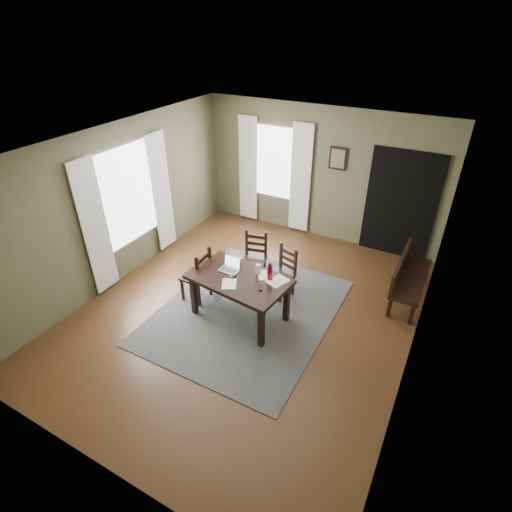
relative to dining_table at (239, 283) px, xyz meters
The scene contains 24 objects.
ground 0.69m from the dining_table, 75.77° to the left, with size 5.00×6.00×0.01m.
room_shell 1.15m from the dining_table, 75.77° to the left, with size 5.02×6.02×2.71m.
rug 0.68m from the dining_table, 75.77° to the left, with size 2.60×3.20×0.01m.
dining_table is the anchor object (origin of this frame).
chair_end 0.87m from the dining_table, behind, with size 0.42×0.42×0.95m.
chair_back_left 1.06m from the dining_table, 105.86° to the left, with size 0.49×0.49×0.93m.
chair_back_right 0.95m from the dining_table, 69.13° to the left, with size 0.49×0.49×0.88m.
bench 2.80m from the dining_table, 38.39° to the left, with size 0.45×1.41×0.80m.
laptop 0.31m from the dining_table, 149.09° to the left, with size 0.30×0.24×0.20m.
computer_mouse 0.15m from the dining_table, 161.99° to the right, with size 0.06×0.10×0.03m, color #3F3F42.
tv_remote 0.42m from the dining_table, ahead, with size 0.05×0.17×0.02m, color black.
drinking_glass 0.35m from the dining_table, 50.11° to the left, with size 0.07×0.07×0.16m, color silver.
water_bottle 0.51m from the dining_table, 24.12° to the left, with size 0.11×0.11×0.28m.
paper_c 0.40m from the dining_table, 38.00° to the left, with size 0.21×0.27×0.00m, color white.
paper_d 0.59m from the dining_table, 19.67° to the left, with size 0.24×0.31×0.00m, color white.
paper_e 0.23m from the dining_table, 103.38° to the right, with size 0.21×0.27×0.00m, color white.
window_left 2.58m from the dining_table, behind, with size 0.01×1.30×1.70m.
window_back 3.37m from the dining_table, 107.03° to the left, with size 1.00×0.01×1.50m.
curtain_left_near 2.50m from the dining_table, 169.18° to the right, with size 0.03×0.48×2.30m.
curtain_left_far 2.73m from the dining_table, 153.78° to the left, with size 0.03×0.48×2.30m.
curtain_back_left 3.52m from the dining_table, 116.98° to the left, with size 0.44×0.03×2.30m.
curtain_back_right 3.17m from the dining_table, 96.24° to the left, with size 0.44×0.03×2.30m.
framed_picture 3.33m from the dining_table, 82.88° to the left, with size 0.34×0.03×0.44m.
doorway_back 3.58m from the dining_table, 61.63° to the left, with size 1.30×0.03×2.10m.
Camera 1 is at (2.52, -4.38, 4.21)m, focal length 28.00 mm.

